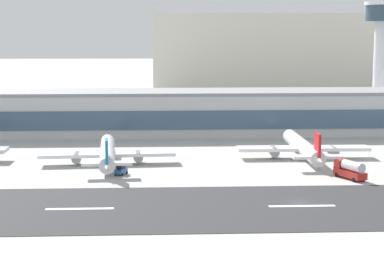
# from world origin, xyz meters

# --- Properties ---
(ground_plane) EXTENTS (1400.00, 1400.00, 0.00)m
(ground_plane) POSITION_xyz_m (0.00, 0.00, 0.00)
(ground_plane) COLOR #A8A8A3
(runway_strip) EXTENTS (800.00, 32.84, 0.08)m
(runway_strip) POSITION_xyz_m (0.00, -2.74, 0.04)
(runway_strip) COLOR #2D2D30
(runway_strip) RESTS_ON ground_plane
(runway_centreline_dash_3) EXTENTS (12.00, 1.20, 0.01)m
(runway_centreline_dash_3) POSITION_xyz_m (-39.59, -2.74, 0.09)
(runway_centreline_dash_3) COLOR white
(runway_centreline_dash_3) RESTS_ON runway_strip
(runway_centreline_dash_4) EXTENTS (12.00, 1.20, 0.01)m
(runway_centreline_dash_4) POSITION_xyz_m (-0.03, -2.74, 0.09)
(runway_centreline_dash_4) COLOR white
(runway_centreline_dash_4) RESTS_ON runway_strip
(terminal_building) EXTENTS (163.18, 21.56, 13.29)m
(terminal_building) POSITION_xyz_m (-11.69, 88.28, 6.65)
(terminal_building) COLOR #B7BABC
(terminal_building) RESTS_ON ground_plane
(control_tower) EXTENTS (13.91, 13.91, 41.23)m
(control_tower) POSITION_xyz_m (52.58, 116.29, 26.61)
(control_tower) COLOR silver
(control_tower) RESTS_ON ground_plane
(distant_hotel_block) EXTENTS (109.84, 31.37, 40.05)m
(distant_hotel_block) POSITION_xyz_m (27.21, 231.01, 20.03)
(distant_hotel_block) COLOR beige
(distant_hotel_block) RESTS_ON ground_plane
(airliner_blue_tail_gate_1) EXTENTS (32.20, 39.83, 8.31)m
(airliner_blue_tail_gate_1) POSITION_xyz_m (-37.59, 38.70, 2.65)
(airliner_blue_tail_gate_1) COLOR silver
(airliner_blue_tail_gate_1) RESTS_ON ground_plane
(airliner_red_tail_gate_2) EXTENTS (32.73, 40.92, 8.54)m
(airliner_red_tail_gate_2) POSITION_xyz_m (10.16, 44.31, 2.72)
(airliner_red_tail_gate_2) COLOR white
(airliner_red_tail_gate_2) RESTS_ON ground_plane
(service_fuel_truck_0) EXTENTS (5.53, 8.86, 3.95)m
(service_fuel_truck_0) POSITION_xyz_m (15.02, 20.24, 2.03)
(service_fuel_truck_0) COLOR #B2231E
(service_fuel_truck_0) RESTS_ON ground_plane
(service_baggage_tug_1) EXTENTS (2.92, 3.58, 2.20)m
(service_baggage_tug_1) POSITION_xyz_m (-33.81, 26.99, 1.05)
(service_baggage_tug_1) COLOR #23569E
(service_baggage_tug_1) RESTS_ON ground_plane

